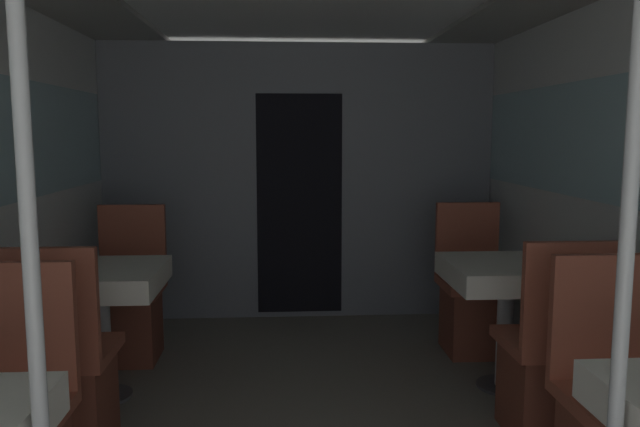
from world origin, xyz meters
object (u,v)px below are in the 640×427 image
object	(u,v)px
dining_table_left_1	(100,285)
dining_table_right_1	(507,279)
support_pole_right_0	(624,282)
chair_right_far_1	(473,306)
chair_right_near_1	(549,376)
support_pole_left_0	(33,291)
chair_left_near_1	(65,387)
chair_left_far_1	(129,312)

from	to	relation	value
dining_table_left_1	dining_table_right_1	distance (m)	2.18
support_pole_right_0	chair_right_far_1	world-z (taller)	support_pole_right_0
chair_right_near_1	dining_table_right_1	bearing A→B (deg)	90.00
dining_table_left_1	chair_right_far_1	size ratio (longest dim) A/B	0.74
support_pole_left_0	chair_left_near_1	distance (m)	1.44
support_pole_right_0	chair_right_far_1	bearing A→B (deg)	81.26
dining_table_left_1	chair_left_far_1	size ratio (longest dim) A/B	0.74
chair_right_far_1	chair_left_near_1	bearing A→B (deg)	27.97
dining_table_right_1	chair_right_far_1	world-z (taller)	chair_right_far_1
support_pole_right_0	chair_right_far_1	xyz separation A→B (m)	(0.36, 2.35, -0.74)
support_pole_left_0	chair_left_far_1	size ratio (longest dim) A/B	2.17
support_pole_left_0	support_pole_right_0	bearing A→B (deg)	0.00
support_pole_left_0	support_pole_right_0	distance (m)	1.46
dining_table_right_1	support_pole_right_0	bearing A→B (deg)	-101.53
support_pole_left_0	chair_right_far_1	world-z (taller)	support_pole_left_0
chair_left_far_1	support_pole_right_0	size ratio (longest dim) A/B	0.46
support_pole_left_0	chair_right_near_1	size ratio (longest dim) A/B	2.17
chair_left_near_1	support_pole_left_0	bearing A→B (deg)	-73.12
chair_right_far_1	support_pole_left_0	bearing A→B (deg)	52.22
dining_table_left_1	support_pole_left_0	bearing A→B (deg)	-78.47
support_pole_right_0	support_pole_left_0	bearing A→B (deg)	180.00
dining_table_left_1	chair_right_far_1	distance (m)	2.28
support_pole_right_0	dining_table_right_1	world-z (taller)	support_pole_right_0
chair_left_far_1	chair_right_far_1	size ratio (longest dim) A/B	1.00
dining_table_left_1	chair_left_near_1	size ratio (longest dim) A/B	0.74
support_pole_right_0	dining_table_right_1	size ratio (longest dim) A/B	2.91
chair_left_far_1	chair_left_near_1	bearing A→B (deg)	90.00
support_pole_left_0	dining_table_left_1	bearing A→B (deg)	101.53
dining_table_right_1	chair_right_far_1	xyz separation A→B (m)	(0.00, 0.58, -0.32)
support_pole_left_0	chair_right_far_1	size ratio (longest dim) A/B	2.17
dining_table_left_1	support_pole_right_0	world-z (taller)	support_pole_right_0
dining_table_left_1	chair_right_near_1	bearing A→B (deg)	-14.87
chair_left_near_1	chair_right_far_1	bearing A→B (deg)	27.97
dining_table_left_1	chair_right_near_1	size ratio (longest dim) A/B	0.74
support_pole_left_0	chair_right_near_1	distance (m)	2.29
support_pole_left_0	chair_right_far_1	distance (m)	3.06
chair_left_near_1	chair_left_far_1	size ratio (longest dim) A/B	1.00
support_pole_left_0	dining_table_left_1	xyz separation A→B (m)	(-0.36, 1.77, -0.42)
chair_left_near_1	chair_right_far_1	size ratio (longest dim) A/B	1.00
chair_right_near_1	support_pole_left_0	bearing A→B (deg)	-146.83
chair_left_far_1	chair_right_near_1	size ratio (longest dim) A/B	1.00
dining_table_right_1	chair_right_far_1	size ratio (longest dim) A/B	0.74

